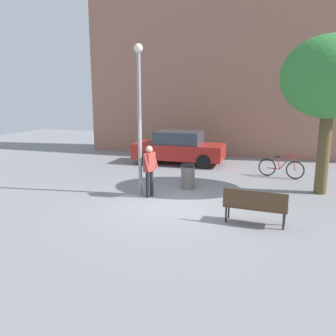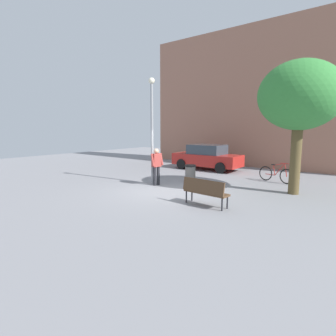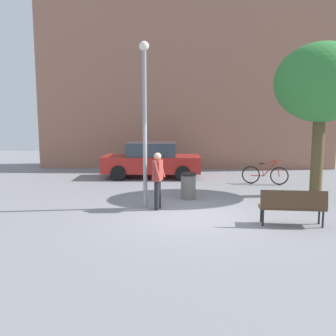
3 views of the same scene
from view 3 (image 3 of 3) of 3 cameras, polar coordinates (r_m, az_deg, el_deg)
name	(u,v)px [view 3 (image 3 of 3)]	position (r m, az deg, el deg)	size (l,w,h in m)	color
ground_plane	(191,215)	(10.33, 3.62, -7.28)	(36.00, 36.00, 0.00)	gray
building_facade	(186,80)	(19.87, 2.80, 13.32)	(15.06, 2.00, 9.05)	#9E6B56
lamppost	(145,111)	(10.80, -3.61, 8.76)	(0.28, 0.28, 4.80)	gray
person_by_lamppost	(158,177)	(10.78, -1.59, -1.35)	(0.38, 0.63, 1.67)	#232328
park_bench	(293,205)	(9.74, 18.57, -5.34)	(1.63, 0.59, 0.92)	#513823
plaza_tree	(321,84)	(13.61, 22.47, 11.85)	(3.08, 3.08, 5.12)	brown
bicycle_red	(265,175)	(15.28, 14.69, -0.99)	(1.77, 0.48, 0.97)	black
parked_car_red	(152,160)	(16.28, -2.53, 1.22)	(4.22, 1.86, 1.55)	#AD231E
trash_bin	(188,186)	(12.21, 3.12, -2.75)	(0.51, 0.51, 0.87)	#66605B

